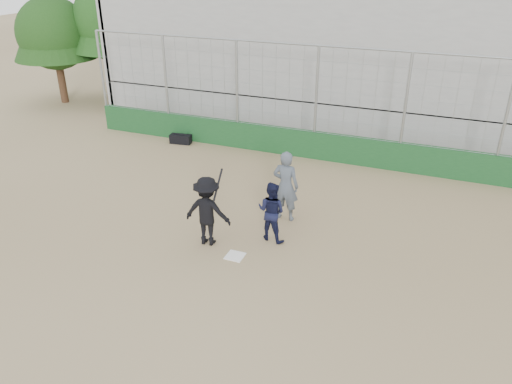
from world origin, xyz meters
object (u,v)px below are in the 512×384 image
at_px(catcher_crouched, 271,221).
at_px(umpire, 286,189).
at_px(equipment_bag, 181,139).
at_px(batter_at_plate, 207,211).

distance_m(catcher_crouched, umpire, 1.27).
bearing_deg(equipment_bag, catcher_crouched, -43.18).
bearing_deg(catcher_crouched, batter_at_plate, -152.73).
bearing_deg(umpire, catcher_crouched, 92.76).
bearing_deg(catcher_crouched, umpire, 91.37).
height_order(batter_at_plate, catcher_crouched, batter_at_plate).
bearing_deg(equipment_bag, umpire, -36.21).
relative_size(batter_at_plate, equipment_bag, 2.31).
height_order(catcher_crouched, umpire, umpire).
distance_m(batter_at_plate, umpire, 2.42).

